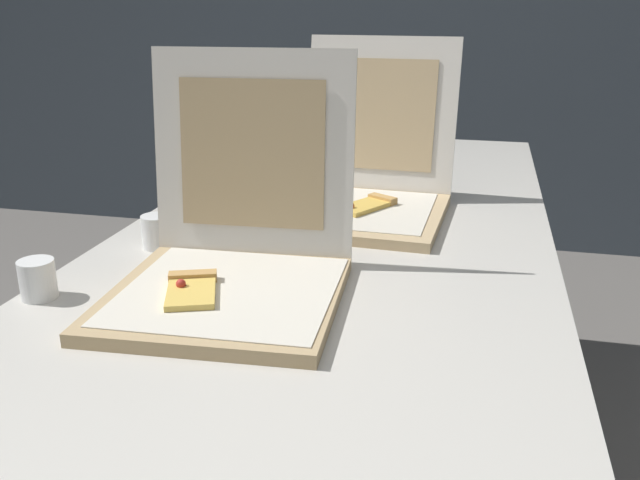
{
  "coord_description": "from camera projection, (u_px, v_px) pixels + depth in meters",
  "views": [
    {
      "loc": [
        0.29,
        -0.68,
        1.22
      ],
      "look_at": [
        0.02,
        0.46,
        0.81
      ],
      "focal_mm": 38.51,
      "sensor_mm": 36.0,
      "label": 1
    }
  ],
  "objects": [
    {
      "name": "table",
      "position": [
        330.0,
        260.0,
        1.43
      ],
      "size": [
        0.9,
        2.3,
        0.75
      ],
      "color": "beige",
      "rests_on": "ground"
    },
    {
      "name": "pizza_box_front",
      "position": [
        231.0,
        262.0,
        1.15
      ],
      "size": [
        0.4,
        0.43,
        0.39
      ],
      "rotation": [
        0.0,
        0.0,
        0.06
      ],
      "color": "tan",
      "rests_on": "table"
    },
    {
      "name": "pizza_box_middle",
      "position": [
        364.0,
        190.0,
        1.58
      ],
      "size": [
        0.39,
        0.46,
        0.39
      ],
      "rotation": [
        0.0,
        0.0,
        -0.05
      ],
      "color": "tan",
      "rests_on": "table"
    },
    {
      "name": "cup_white_far",
      "position": [
        280.0,
        178.0,
        1.78
      ],
      "size": [
        0.06,
        0.06,
        0.07
      ],
      "primitive_type": "cylinder",
      "color": "white",
      "rests_on": "table"
    },
    {
      "name": "cup_white_near_left",
      "position": [
        38.0,
        279.0,
        1.13
      ],
      "size": [
        0.06,
        0.06,
        0.07
      ],
      "primitive_type": "cylinder",
      "color": "white",
      "rests_on": "table"
    },
    {
      "name": "cup_white_mid",
      "position": [
        207.0,
        207.0,
        1.53
      ],
      "size": [
        0.06,
        0.06,
        0.07
      ],
      "primitive_type": "cylinder",
      "color": "white",
      "rests_on": "table"
    },
    {
      "name": "cup_white_near_center",
      "position": [
        157.0,
        232.0,
        1.37
      ],
      "size": [
        0.06,
        0.06,
        0.07
      ],
      "primitive_type": "cylinder",
      "color": "white",
      "rests_on": "table"
    }
  ]
}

